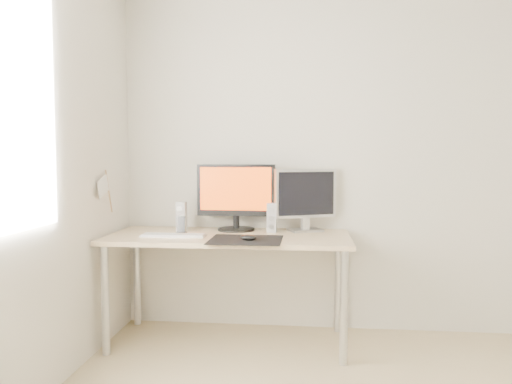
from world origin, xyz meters
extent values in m
plane|color=silver|center=(0.00, 1.75, 1.25)|extent=(3.50, 0.00, 3.50)
cube|color=black|center=(-0.79, 1.19, 0.73)|extent=(0.45, 0.40, 0.00)
ellipsoid|color=black|center=(-0.77, 1.16, 0.75)|extent=(0.10, 0.06, 0.04)
cube|color=#D1B587|center=(-0.93, 1.38, 0.71)|extent=(1.60, 0.70, 0.03)
cylinder|color=silver|center=(-1.67, 1.09, 0.35)|extent=(0.05, 0.05, 0.70)
cylinder|color=silver|center=(-0.19, 1.09, 0.35)|extent=(0.05, 0.05, 0.70)
cylinder|color=silver|center=(-1.67, 1.67, 0.35)|extent=(0.05, 0.05, 0.70)
cylinder|color=silver|center=(-0.19, 1.67, 0.35)|extent=(0.05, 0.05, 0.70)
cylinder|color=black|center=(-0.91, 1.59, 0.74)|extent=(0.27, 0.27, 0.02)
cylinder|color=black|center=(-0.91, 1.59, 0.81)|extent=(0.05, 0.05, 0.12)
cube|color=black|center=(-0.91, 1.58, 1.02)|extent=(0.55, 0.07, 0.36)
cube|color=orange|center=(-0.91, 1.55, 1.03)|extent=(0.50, 0.02, 0.30)
cube|color=#AFAFB1|center=(-0.43, 1.60, 0.74)|extent=(0.27, 0.23, 0.01)
cube|color=silver|center=(-0.43, 1.60, 0.80)|extent=(0.06, 0.06, 0.10)
cube|color=silver|center=(-0.43, 1.60, 0.99)|extent=(0.43, 0.22, 0.34)
cube|color=black|center=(-0.42, 1.58, 0.99)|extent=(0.38, 0.17, 0.30)
cube|color=white|center=(-1.29, 1.53, 0.83)|extent=(0.06, 0.07, 0.20)
cylinder|color=#B7B7B9|center=(-1.29, 1.49, 0.78)|extent=(0.04, 0.01, 0.04)
cylinder|color=#BBBABD|center=(-1.29, 1.49, 0.83)|extent=(0.04, 0.01, 0.04)
cylinder|color=silver|center=(-1.29, 1.49, 0.89)|extent=(0.04, 0.01, 0.04)
cube|color=silver|center=(-0.66, 1.53, 0.83)|extent=(0.06, 0.07, 0.20)
cylinder|color=#BEBDC0|center=(-0.66, 1.49, 0.78)|extent=(0.04, 0.01, 0.04)
cylinder|color=silver|center=(-0.66, 1.49, 0.83)|extent=(0.04, 0.01, 0.04)
cylinder|color=silver|center=(-0.66, 1.49, 0.89)|extent=(0.04, 0.01, 0.04)
cube|color=silver|center=(-1.28, 1.28, 0.73)|extent=(0.42, 0.12, 0.01)
cube|color=white|center=(-1.28, 1.28, 0.74)|extent=(0.40, 0.11, 0.01)
cube|color=black|center=(-1.25, 1.38, 0.74)|extent=(0.07, 0.06, 0.01)
cube|color=black|center=(-1.25, 1.38, 0.80)|extent=(0.05, 0.02, 0.11)
cylinder|color=#A57F54|center=(-1.72, 1.30, 1.02)|extent=(0.01, 0.10, 0.29)
cube|color=white|center=(-1.72, 1.21, 1.06)|extent=(0.00, 0.19, 0.15)
camera|label=1|loc=(-0.40, -1.87, 1.25)|focal=35.00mm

